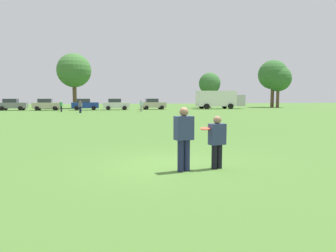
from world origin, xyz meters
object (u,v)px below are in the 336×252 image
Objects in this scene: traffic_cone at (218,131)px; box_truck at (219,99)px; parked_car_near_right at (153,104)px; bystander_sideline_watcher at (61,106)px; player_thrower at (184,135)px; parked_car_mid_left at (47,104)px; parked_car_center at (85,104)px; bystander_field_marshal at (141,105)px; parked_car_near_left at (12,104)px; frisbee at (205,129)px; parked_car_mid_right at (116,104)px; player_defender at (217,139)px; bystander_far_jogger at (80,106)px.

box_truck reaches higher than traffic_cone.
bystander_sideline_watcher is at bearing -158.33° from parked_car_near_right.
player_thrower reaches higher than bystander_sideline_watcher.
parked_car_mid_left is at bearing 101.72° from player_thrower.
parked_car_center is at bearing -179.92° from box_truck.
parked_car_mid_left is at bearing 152.00° from bystander_field_marshal.
parked_car_near_left is 1.00× the size of parked_car_mid_left.
box_truck is at bearing 66.26° from frisbee.
parked_car_near_right is at bearing 79.88° from player_thrower.
parked_car_near_left is at bearing 176.18° from parked_car_near_right.
frisbee is at bearing -84.82° from parked_car_center.
parked_car_mid_left is (-9.12, 43.99, -0.05)m from player_thrower.
frisbee is at bearing -91.21° from parked_car_mid_right.
bystander_sideline_watcher is at bearing 172.23° from bystander_field_marshal.
player_defender is 7.98m from traffic_cone.
frisbee is 0.17× the size of bystander_sideline_watcher.
bystander_sideline_watcher reaches higher than traffic_cone.
player_thrower is 44.93m from parked_car_mid_left.
box_truck is at bearing 66.65° from player_defender.
bystander_sideline_watcher is (-6.44, 38.18, -0.09)m from player_thrower.
bystander_field_marshal is (3.11, -6.68, 0.03)m from parked_car_mid_right.
parked_car_near_right is at bearing 178.88° from box_truck.
parked_car_near_left reaches higher than player_defender.
traffic_cone is at bearing -70.99° from bystander_sideline_watcher.
player_thrower is 44.54m from parked_car_near_right.
parked_car_near_left reaches higher than bystander_field_marshal.
bystander_far_jogger is 8.81m from bystander_field_marshal.
frisbee is 43.28m from parked_car_mid_right.
player_defender is at bearing -77.02° from parked_car_mid_left.
parked_car_near_right is at bearing 66.27° from bystander_field_marshal.
frisbee is at bearing 6.36° from player_thrower.
parked_car_mid_right is 2.52× the size of bystander_field_marshal.
parked_car_mid_left reaches higher than player_defender.
parked_car_mid_left is (-10.12, 43.91, 0.09)m from player_defender.
bystander_sideline_watcher reaches higher than frisbee.
bystander_sideline_watcher is at bearing -168.29° from box_truck.
bystander_field_marshal is at bearing 84.27° from player_defender.
traffic_cone is 42.22m from parked_car_near_left.
bystander_sideline_watcher is at bearing -65.24° from parked_car_mid_left.
box_truck is 5.45× the size of bystander_sideline_watcher.
parked_car_mid_right is 2.70× the size of bystander_sideline_watcher.
parked_car_near_right is (11.13, 0.27, 0.00)m from parked_car_center.
player_defender is at bearing -98.87° from parked_car_near_right.
parked_car_center is 2.71× the size of bystander_far_jogger.
bystander_sideline_watcher is at bearing -147.15° from parked_car_mid_right.
parked_car_near_left is 0.50× the size of box_truck.
parked_car_center is at bearing 95.18° from frisbee.
traffic_cone is at bearing 66.55° from player_defender.
box_truck is (11.96, -0.23, 0.83)m from parked_car_near_right.
frisbee is 34.20m from bystander_far_jogger.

